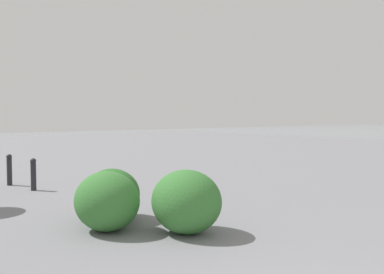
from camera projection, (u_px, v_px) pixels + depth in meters
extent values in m
cylinder|color=#232328|center=(33.00, 177.00, 9.42)|extent=(0.12, 0.12, 0.62)
sphere|color=#232328|center=(33.00, 161.00, 9.40)|extent=(0.13, 0.13, 0.13)
cylinder|color=#232328|center=(9.00, 172.00, 10.12)|extent=(0.12, 0.12, 0.65)
sphere|color=#232328|center=(9.00, 157.00, 10.10)|extent=(0.13, 0.13, 0.13)
ellipsoid|color=#387533|center=(186.00, 202.00, 5.98)|extent=(1.07, 0.96, 0.91)
ellipsoid|color=#387533|center=(107.00, 201.00, 6.11)|extent=(1.02, 0.92, 0.87)
ellipsoid|color=#2D6628|center=(112.00, 194.00, 6.80)|extent=(0.96, 0.87, 0.82)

